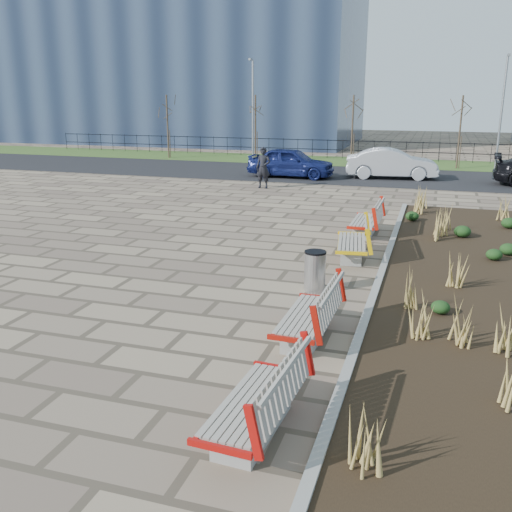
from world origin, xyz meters
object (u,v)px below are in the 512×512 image
(bench_c, at_px, (352,240))
(pedestrian, at_px, (263,168))
(lamp_west, at_px, (253,112))
(lamp_east, at_px, (501,115))
(car_blue, at_px, (291,162))
(bench_b, at_px, (307,312))
(bench_a, at_px, (253,398))
(car_silver, at_px, (392,163))
(bench_d, at_px, (365,218))
(litter_bin, at_px, (315,272))

(bench_c, xyz_separation_m, pedestrian, (-5.52, 10.19, 0.42))
(lamp_west, distance_m, lamp_east, 14.00)
(pedestrian, height_order, car_blue, pedestrian)
(bench_b, height_order, bench_c, same)
(bench_a, height_order, pedestrian, pedestrian)
(lamp_east, bearing_deg, car_silver, -139.25)
(bench_b, height_order, car_silver, car_silver)
(car_blue, relative_size, car_silver, 0.97)
(bench_c, height_order, pedestrian, pedestrian)
(lamp_west, height_order, lamp_east, same)
(pedestrian, bearing_deg, car_blue, 87.60)
(lamp_west, bearing_deg, bench_a, -72.08)
(bench_a, height_order, bench_c, same)
(bench_a, relative_size, lamp_east, 0.35)
(bench_a, distance_m, bench_c, 8.38)
(car_silver, bearing_deg, bench_d, 173.93)
(litter_bin, height_order, pedestrian, pedestrian)
(car_silver, bearing_deg, bench_b, 173.50)
(litter_bin, xyz_separation_m, lamp_west, (-8.61, 22.27, 2.60))
(lamp_west, bearing_deg, car_silver, -27.18)
(bench_c, bearing_deg, litter_bin, -105.71)
(litter_bin, distance_m, car_silver, 17.77)
(bench_b, xyz_separation_m, lamp_east, (5.00, 24.80, 2.54))
(bench_d, xyz_separation_m, pedestrian, (-5.52, 7.47, 0.42))
(pedestrian, height_order, lamp_east, lamp_east)
(lamp_east, bearing_deg, bench_b, -101.40)
(litter_bin, relative_size, lamp_west, 0.15)
(litter_bin, bearing_deg, pedestrian, 111.53)
(bench_b, bearing_deg, bench_c, 91.28)
(bench_d, xyz_separation_m, litter_bin, (-0.39, -5.54, -0.06))
(car_blue, height_order, lamp_east, lamp_east)
(litter_bin, height_order, car_silver, car_silver)
(bench_a, xyz_separation_m, bench_c, (0.00, 8.38, 0.00))
(bench_d, height_order, pedestrian, pedestrian)
(pedestrian, distance_m, car_blue, 3.66)
(pedestrian, distance_m, lamp_east, 14.17)
(bench_d, bearing_deg, pedestrian, 126.88)
(car_blue, relative_size, lamp_east, 0.73)
(bench_c, bearing_deg, pedestrian, 110.51)
(bench_c, bearing_deg, car_blue, 102.49)
(bench_d, bearing_deg, car_blue, 115.28)
(bench_a, height_order, bench_d, same)
(bench_a, bearing_deg, car_blue, 106.65)
(litter_bin, xyz_separation_m, car_silver, (0.16, 17.76, 0.32))
(bench_a, distance_m, car_blue, 22.79)
(bench_c, relative_size, car_blue, 0.48)
(bench_d, bearing_deg, litter_bin, -93.55)
(bench_a, bearing_deg, bench_b, 93.61)
(car_blue, xyz_separation_m, car_silver, (4.91, 1.12, -0.01))
(bench_a, distance_m, bench_b, 3.03)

